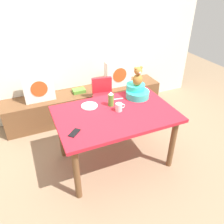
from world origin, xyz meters
TOP-DOWN VIEW (x-y plane):
  - ground_plane at (0.00, 0.00)m, footprint 8.00×8.00m
  - back_wall at (0.00, 1.47)m, footprint 4.40×0.10m
  - window_bench at (0.00, 1.20)m, footprint 2.60×0.44m
  - pillow_floral_left at (-0.72, 1.18)m, footprint 0.44×0.15m
  - pillow_floral_right at (0.58, 1.18)m, footprint 0.44×0.15m
  - book_stack at (-0.11, 1.20)m, footprint 0.20×0.14m
  - dining_table at (0.00, 0.00)m, footprint 1.38×0.91m
  - highchair at (0.15, 0.77)m, footprint 0.37×0.49m
  - infant_seat_teal at (0.42, 0.25)m, footprint 0.30×0.33m
  - teddy_bear at (0.42, 0.25)m, footprint 0.13×0.12m
  - ketchup_bottle at (0.02, 0.17)m, footprint 0.07×0.07m
  - coffee_mug at (0.06, 0.02)m, footprint 0.12×0.08m
  - dinner_plate_near at (-0.23, 0.25)m, footprint 0.20×0.20m
  - cell_phone at (-0.54, -0.19)m, footprint 0.15×0.15m
  - table_fork at (0.14, 0.28)m, footprint 0.17×0.04m

SIDE VIEW (x-z plane):
  - ground_plane at x=0.00m, z-range 0.00..0.00m
  - window_bench at x=0.00m, z-range 0.00..0.46m
  - book_stack at x=-0.11m, z-range 0.46..0.52m
  - highchair at x=0.15m, z-range 0.13..0.92m
  - dining_table at x=0.00m, z-range 0.27..1.01m
  - pillow_floral_left at x=-0.72m, z-range 0.46..0.90m
  - pillow_floral_right at x=0.58m, z-range 0.46..0.90m
  - table_fork at x=0.14m, z-range 0.74..0.75m
  - cell_phone at x=-0.54m, z-range 0.74..0.75m
  - dinner_plate_near at x=-0.23m, z-range 0.74..0.75m
  - coffee_mug at x=0.06m, z-range 0.74..0.84m
  - infant_seat_teal at x=0.42m, z-range 0.73..0.89m
  - ketchup_bottle at x=0.02m, z-range 0.73..0.92m
  - teddy_bear at x=0.42m, z-range 0.89..1.14m
  - back_wall at x=0.00m, z-range 0.00..2.60m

